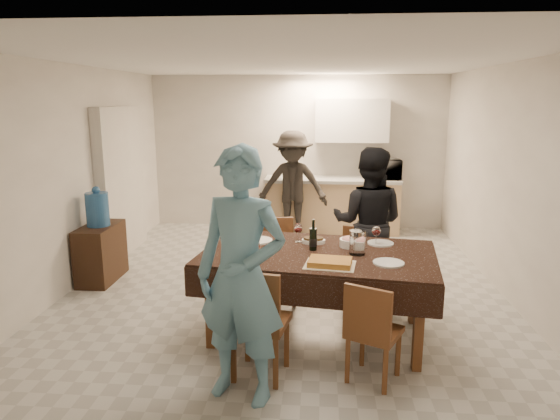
{
  "coord_description": "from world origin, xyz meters",
  "views": [
    {
      "loc": [
        0.39,
        -5.59,
        2.19
      ],
      "look_at": [
        -0.04,
        -0.3,
        1.01
      ],
      "focal_mm": 32.0,
      "sensor_mm": 36.0,
      "label": 1
    }
  ],
  "objects": [
    {
      "name": "chair_far_left",
      "position": [
        -0.06,
        -0.51,
        0.56
      ],
      "size": [
        0.49,
        0.5,
        0.49
      ],
      "rotation": [
        0.0,
        0.0,
        3.35
      ],
      "color": "brown",
      "rests_on": "floor"
    },
    {
      "name": "dining_table",
      "position": [
        0.39,
        -1.17,
        0.78
      ],
      "size": [
        2.26,
        1.51,
        0.82
      ],
      "rotation": [
        0.0,
        0.0,
        -0.14
      ],
      "color": "black",
      "rests_on": "floor"
    },
    {
      "name": "savoury_tart",
      "position": [
        0.49,
        -1.55,
        0.85
      ],
      "size": [
        0.46,
        0.37,
        0.05
      ],
      "primitive_type": "cube",
      "rotation": [
        0.0,
        0.0,
        -0.14
      ],
      "color": "#CD863C",
      "rests_on": "dining_table"
    },
    {
      "name": "wall_left",
      "position": [
        -2.5,
        0.0,
        1.3
      ],
      "size": [
        0.02,
        6.0,
        2.6
      ],
      "primitive_type": "cube",
      "color": "silver",
      "rests_on": "floor"
    },
    {
      "name": "wine_glass_b",
      "position": [
        0.94,
        -0.92,
        0.92
      ],
      "size": [
        0.09,
        0.09,
        0.19
      ],
      "primitive_type": null,
      "color": "white",
      "rests_on": "dining_table"
    },
    {
      "name": "plate_far_left",
      "position": [
        -0.21,
        -0.87,
        0.83
      ],
      "size": [
        0.29,
        0.29,
        0.02
      ],
      "primitive_type": "cylinder",
      "color": "white",
      "rests_on": "dining_table"
    },
    {
      "name": "person_near",
      "position": [
        -0.16,
        -2.22,
        0.95
      ],
      "size": [
        0.79,
        0.64,
        1.9
      ],
      "primitive_type": "imported",
      "rotation": [
        0.0,
        0.0,
        -0.3
      ],
      "color": "#659BB7",
      "rests_on": "floor"
    },
    {
      "name": "floor",
      "position": [
        0.0,
        0.0,
        0.0
      ],
      "size": [
        5.0,
        6.0,
        0.02
      ],
      "primitive_type": "cube",
      "color": "#B7B6B1",
      "rests_on": "ground"
    },
    {
      "name": "upper_cabinet",
      "position": [
        0.9,
        2.82,
        1.85
      ],
      "size": [
        1.2,
        0.34,
        0.7
      ],
      "primitive_type": "cube",
      "color": "white",
      "rests_on": "wall_back"
    },
    {
      "name": "wall_back",
      "position": [
        0.0,
        3.0,
        1.3
      ],
      "size": [
        5.0,
        0.02,
        2.6
      ],
      "primitive_type": "cube",
      "color": "silver",
      "rests_on": "floor"
    },
    {
      "name": "microwave",
      "position": [
        1.42,
        2.68,
        1.07
      ],
      "size": [
        0.59,
        0.4,
        0.32
      ],
      "primitive_type": "imported",
      "rotation": [
        0.0,
        0.0,
        3.14
      ],
      "color": "white",
      "rests_on": "kitchen_worktop"
    },
    {
      "name": "ceiling",
      "position": [
        0.0,
        0.0,
        2.6
      ],
      "size": [
        5.0,
        6.0,
        0.02
      ],
      "primitive_type": "cube",
      "color": "white",
      "rests_on": "wall_back"
    },
    {
      "name": "chair_near_left",
      "position": [
        -0.06,
        -2.01,
        0.57
      ],
      "size": [
        0.49,
        0.5,
        0.51
      ],
      "rotation": [
        0.0,
        0.0,
        -0.18
      ],
      "color": "brown",
      "rests_on": "floor"
    },
    {
      "name": "wine_glass_c",
      "position": [
        0.19,
        -0.87,
        0.92
      ],
      "size": [
        0.09,
        0.09,
        0.19
      ],
      "primitive_type": null,
      "color": "white",
      "rests_on": "dining_table"
    },
    {
      "name": "wine_bottle",
      "position": [
        0.34,
        -1.12,
        0.97
      ],
      "size": [
        0.07,
        0.07,
        0.29
      ],
      "primitive_type": null,
      "color": "black",
      "rests_on": "dining_table"
    },
    {
      "name": "person_far",
      "position": [
        0.94,
        -0.12,
        0.85
      ],
      "size": [
        0.95,
        0.82,
        1.69
      ],
      "primitive_type": "imported",
      "rotation": [
        0.0,
        0.0,
        2.91
      ],
      "color": "black",
      "rests_on": "floor"
    },
    {
      "name": "plate_far_right",
      "position": [
        0.99,
        -0.87,
        0.83
      ],
      "size": [
        0.25,
        0.25,
        0.01
      ],
      "primitive_type": "cylinder",
      "color": "white",
      "rests_on": "dining_table"
    },
    {
      "name": "water_jug",
      "position": [
        -2.28,
        0.08,
        0.9
      ],
      "size": [
        0.27,
        0.27,
        0.41
      ],
      "primitive_type": "cylinder",
      "color": "#326AAB",
      "rests_on": "console"
    },
    {
      "name": "stub_partition",
      "position": [
        -2.42,
        1.2,
        1.05
      ],
      "size": [
        0.15,
        1.4,
        2.1
      ],
      "primitive_type": "cube",
      "color": "beige",
      "rests_on": "floor"
    },
    {
      "name": "chair_far_right",
      "position": [
        0.84,
        -0.5,
        0.51
      ],
      "size": [
        0.39,
        0.39,
        0.45
      ],
      "rotation": [
        0.0,
        0.0,
        3.12
      ],
      "color": "brown",
      "rests_on": "floor"
    },
    {
      "name": "mushroom_dish",
      "position": [
        0.34,
        -0.89,
        0.84
      ],
      "size": [
        0.21,
        0.21,
        0.04
      ],
      "primitive_type": "cylinder",
      "color": "white",
      "rests_on": "dining_table"
    },
    {
      "name": "console",
      "position": [
        -2.28,
        0.08,
        0.35
      ],
      "size": [
        0.38,
        0.75,
        0.69
      ],
      "primitive_type": "cube",
      "color": "#311E10",
      "rests_on": "floor"
    },
    {
      "name": "person_kitchen",
      "position": [
        -0.04,
        2.23,
        0.86
      ],
      "size": [
        1.11,
        0.64,
        1.72
      ],
      "primitive_type": "imported",
      "color": "black",
      "rests_on": "floor"
    },
    {
      "name": "salad_bowl",
      "position": [
        0.69,
        -0.99,
        0.86
      ],
      "size": [
        0.2,
        0.2,
        0.08
      ],
      "primitive_type": "cylinder",
      "color": "white",
      "rests_on": "dining_table"
    },
    {
      "name": "kitchen_worktop",
      "position": [
        0.6,
        2.68,
        0.89
      ],
      "size": [
        2.24,
        0.64,
        0.05
      ],
      "primitive_type": "cube",
      "color": "#ADADA8",
      "rests_on": "kitchen_base_cabinet"
    },
    {
      "name": "chair_near_right",
      "position": [
        0.84,
        -2.0,
        0.51
      ],
      "size": [
        0.51,
        0.53,
        0.45
      ],
      "rotation": [
        0.0,
        0.0,
        -0.46
      ],
      "color": "brown",
      "rests_on": "floor"
    },
    {
      "name": "wine_glass_a",
      "position": [
        -0.16,
        -1.42,
        0.91
      ],
      "size": [
        0.08,
        0.08,
        0.17
      ],
      "primitive_type": null,
      "color": "white",
      "rests_on": "dining_table"
    },
    {
      "name": "wall_front",
      "position": [
        0.0,
        -3.0,
        1.3
      ],
      "size": [
        5.0,
        0.02,
        2.6
      ],
      "primitive_type": "cube",
      "color": "silver",
      "rests_on": "floor"
    },
    {
      "name": "plate_near_right",
      "position": [
        0.99,
        -1.47,
        0.83
      ],
      "size": [
        0.26,
        0.26,
        0.02
      ],
      "primitive_type": "cylinder",
      "color": "white",
      "rests_on": "dining_table"
    },
    {
      "name": "water_pitcher",
      "position": [
        0.74,
        -1.22,
        0.93
      ],
      "size": [
        0.14,
        0.14,
        0.22
      ],
      "primitive_type": "cylinder",
      "color": "white",
      "rests_on": "dining_table"
    },
    {
      "name": "kitchen_base_cabinet",
      "position": [
        0.6,
        2.68,
        0.43
      ],
      "size": [
        2.2,
        0.6,
        0.86
      ],
      "primitive_type": "cube",
      "color": "tan",
      "rests_on": "floor"
    },
    {
      "name": "plate_near_left",
      "position": [
        -0.21,
        -1.47,
        0.83
      ],
      "size": [
        0.26,
        0.26,
        0.02
      ],
      "primitive_type": "cylinder",
      "color": "white",
      "rests_on": "dining_table"
    },
    {
      "name": "wall_right",
      "position": [
        2.5,
        0.0,
        1.3
      ],
      "size": [
        0.02,
        6.0,
        2.6
      ],
      "primitive_type": "cube",
      "color": "silver",
      "rests_on": "floor"
    }
  ]
}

